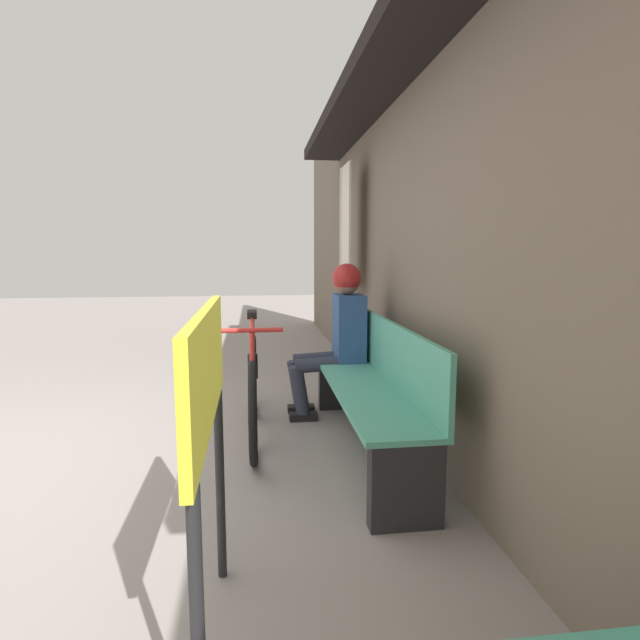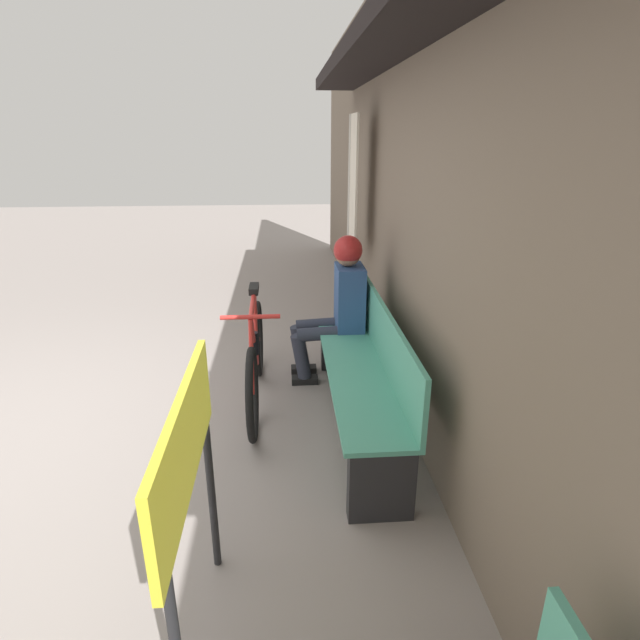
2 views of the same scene
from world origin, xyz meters
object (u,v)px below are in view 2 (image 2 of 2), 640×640
(signboard, at_px, (187,465))
(bicycle, at_px, (256,359))
(banner_pole, at_px, (352,199))
(park_bench_near, at_px, (366,372))
(person_seated, at_px, (338,299))

(signboard, bearing_deg, bicycle, 176.35)
(banner_pole, distance_m, signboard, 3.60)
(bicycle, height_order, banner_pole, banner_pole)
(park_bench_near, height_order, bicycle, bicycle)
(park_bench_near, distance_m, bicycle, 0.88)
(person_seated, height_order, banner_pole, banner_pole)
(park_bench_near, xyz_separation_m, banner_pole, (-1.84, 0.13, 0.95))
(person_seated, bearing_deg, banner_pole, 167.21)
(person_seated, height_order, signboard, person_seated)
(park_bench_near, relative_size, person_seated, 1.60)
(bicycle, relative_size, person_seated, 1.33)
(park_bench_near, xyz_separation_m, signboard, (1.58, -0.90, 0.45))
(park_bench_near, height_order, signboard, signboard)
(park_bench_near, distance_m, banner_pole, 2.07)
(signboard, bearing_deg, banner_pole, 163.08)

